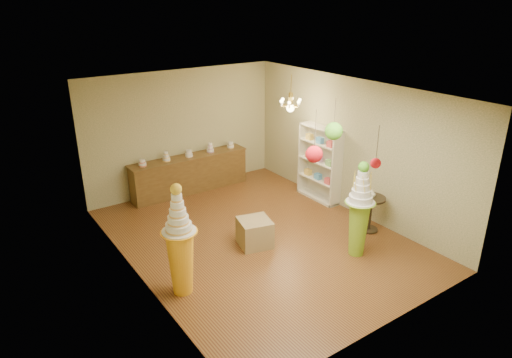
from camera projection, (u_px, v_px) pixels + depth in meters
floor at (258, 238)px, 9.29m from camera, size 6.50×6.50×0.00m
ceiling at (259, 91)px, 8.18m from camera, size 6.50×6.50×0.00m
wall_back at (183, 131)px, 11.21m from camera, size 5.00×0.04×3.00m
wall_front at (394, 238)px, 6.26m from camera, size 5.00×0.04×3.00m
wall_left at (133, 200)px, 7.41m from camera, size 0.04×6.50×3.00m
wall_right at (351, 147)px, 10.06m from camera, size 0.04×6.50×3.00m
pedestal_green at (359, 217)px, 8.45m from camera, size 0.70×0.70×1.87m
pedestal_orange at (181, 252)px, 7.35m from camera, size 0.60×0.60×1.94m
burlap_riser at (255, 233)px, 8.94m from camera, size 0.73×0.73×0.55m
sideboard at (190, 173)px, 11.38m from camera, size 3.04×0.54×1.16m
shelving_unit at (320, 163)px, 10.80m from camera, size 0.33×1.20×1.80m
round_table at (370, 209)px, 9.43m from camera, size 0.69×0.69×0.76m
vase at (372, 194)px, 9.30m from camera, size 0.19×0.19×0.16m
pom_red_left at (314, 154)px, 7.12m from camera, size 0.27×0.27×0.85m
pom_green_mid at (334, 131)px, 7.83m from camera, size 0.31×0.31×0.73m
pom_red_right at (376, 163)px, 6.20m from camera, size 0.15×0.15×0.60m
chandelier at (290, 106)px, 10.21m from camera, size 0.65×0.65×0.85m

